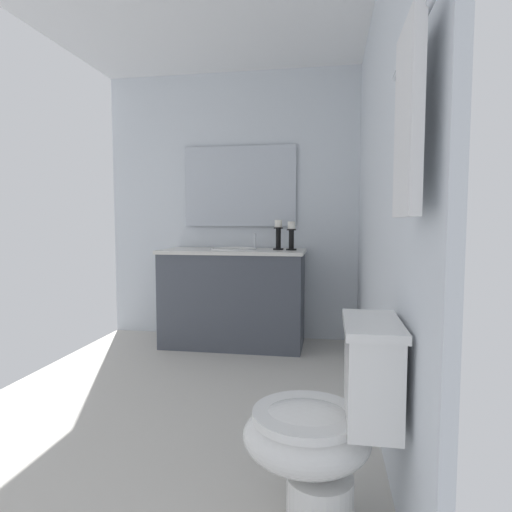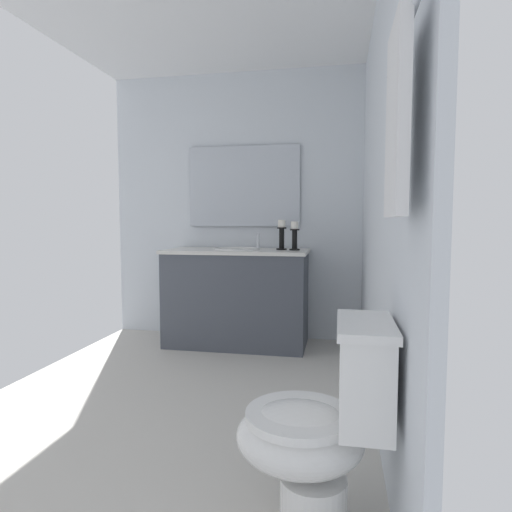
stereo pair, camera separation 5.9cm
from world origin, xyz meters
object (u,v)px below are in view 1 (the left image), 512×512
Objects in this scene: candle_holder_short at (278,234)px; sink_basin at (234,254)px; vanity_cabinet at (234,297)px; towel_bar at (418,29)px; candle_holder_tall at (291,235)px; toilet at (326,426)px; mirror at (240,186)px; towel_near_vanity at (408,121)px.

sink_basin is at bearing -84.81° from candle_holder_short.
towel_bar reaches higher than vanity_cabinet.
candle_holder_short reaches higher than candle_holder_tall.
toilet is 1.27m from towel_bar.
sink_basin reaches higher than toilet.
vanity_cabinet is 0.74m from candle_holder_tall.
mirror reaches higher than candle_holder_tall.
towel_near_vanity is at bearing 14.27° from candle_holder_short.
candle_holder_tall is 0.32× the size of toilet.
vanity_cabinet is at bearing -159.41° from toilet.
toilet is at bearing 8.21° from candle_holder_tall.
candle_holder_short is 0.34× the size of toilet.
mirror is 4.27× the size of candle_holder_tall.
mirror is at bearing -161.59° from toilet.
candle_holder_tall is 2.54m from towel_near_vanity.
towel_bar is (2.49, 0.65, 0.61)m from candle_holder_short.
towel_near_vanity is at bearing 11.92° from candle_holder_tall.
candle_holder_short is 2.65m from towel_bar.
vanity_cabinet is at bearing -84.82° from candle_holder_short.
candle_holder_tall is 2.28m from toilet.
sink_basin is 0.54× the size of toilet.
candle_holder_short is (-0.04, 0.39, 0.55)m from vanity_cabinet.
towel_near_vanity is at bearing 20.50° from mirror.
sink_basin is 0.53m from candle_holder_tall.
towel_bar reaches higher than toilet.
towel_bar reaches higher than candle_holder_short.
vanity_cabinet is at bearing -90.00° from sink_basin.
candle_holder_short is 0.33× the size of towel_bar.
toilet is at bearing 20.59° from vanity_cabinet.
mirror is at bearing -159.50° from towel_near_vanity.
mirror is 2.06× the size of towel_near_vanity.
mirror is 0.73m from candle_holder_tall.
toilet is 1.49× the size of towel_near_vanity.
candle_holder_short reaches higher than sink_basin.
vanity_cabinet is at bearing -90.24° from candle_holder_tall.
towel_near_vanity reaches higher than vanity_cabinet.
towel_bar is (0.28, 0.22, 1.22)m from toilet.
vanity_cabinet is at bearing -0.01° from mirror.
sink_basin is 0.52× the size of towel_bar.
vanity_cabinet is 3.11× the size of sink_basin.
candle_holder_short is at bearing 95.18° from vanity_cabinet.
candle_holder_short is at bearing -165.34° from towel_bar.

